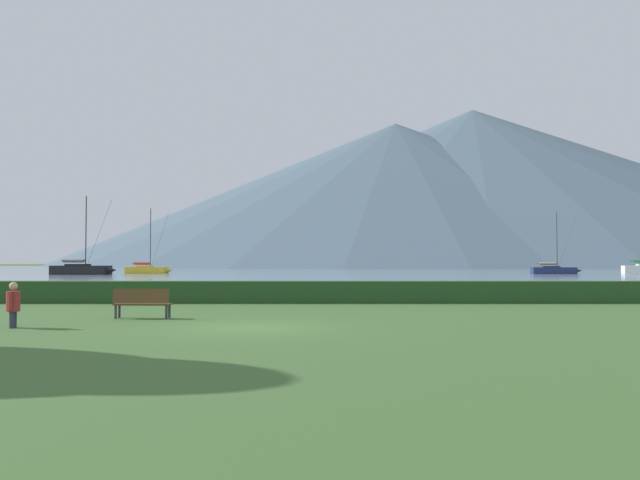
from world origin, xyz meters
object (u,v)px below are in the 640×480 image
sailboat_slip_1 (551,270)px  person_seated_viewer (9,303)px  sailboat_slip_2 (78,269)px  sailboat_slip_0 (144,269)px  park_bench_near_path (138,302)px

sailboat_slip_1 → person_seated_viewer: size_ratio=7.27×
sailboat_slip_2 → sailboat_slip_0: bearing=61.0°
park_bench_near_path → person_seated_viewer: bearing=-130.1°
sailboat_slip_2 → sailboat_slip_1: bearing=11.7°
sailboat_slip_0 → sailboat_slip_1: sailboat_slip_0 is taller
sailboat_slip_0 → person_seated_viewer: sailboat_slip_0 is taller
sailboat_slip_0 → sailboat_slip_1: bearing=2.0°
park_bench_near_path → person_seated_viewer: (-2.73, -2.90, 0.15)m
sailboat_slip_1 → park_bench_near_path: size_ratio=5.01×
sailboat_slip_2 → person_seated_viewer: 78.27m
sailboat_slip_2 → park_bench_near_path: bearing=-61.1°
park_bench_near_path → sailboat_slip_1: bearing=65.2°
park_bench_near_path → person_seated_viewer: person_seated_viewer is taller
sailboat_slip_2 → person_seated_viewer: bearing=-63.7°
sailboat_slip_2 → person_seated_viewer: (25.07, -74.15, -0.08)m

